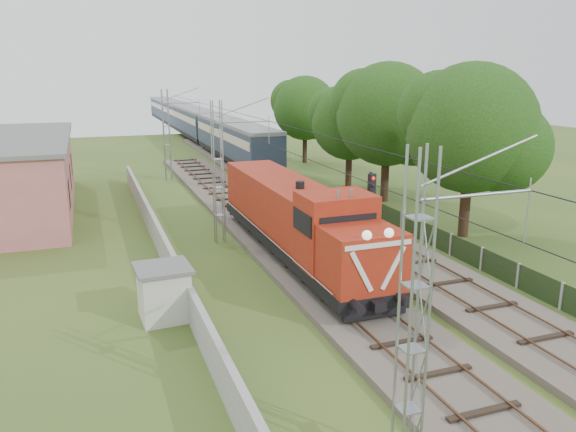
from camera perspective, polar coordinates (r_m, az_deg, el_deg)
name	(u,v)px	position (r m, az deg, el deg)	size (l,w,h in m)	color
ground	(364,319)	(22.84, 7.70, -10.29)	(140.00, 140.00, 0.00)	#36531F
track_main	(300,260)	(28.68, 1.26, -4.49)	(4.20, 70.00, 0.45)	#6B6054
track_side	(300,199)	(42.10, 1.23, 1.71)	(4.20, 80.00, 0.45)	#6B6054
catenary	(219,172)	(31.53, -7.03, 4.41)	(3.31, 70.00, 8.00)	gray
boundary_wall	(158,235)	(31.70, -13.11, -1.94)	(0.25, 40.00, 1.50)	#9E9E99
station_building	(8,174)	(43.15, -26.57, 3.80)	(8.40, 20.40, 5.22)	#C06B67
fence	(482,259)	(29.16, 19.09, -4.14)	(0.12, 32.00, 1.20)	black
locomotive	(296,218)	(28.59, 0.86, -0.19)	(3.04, 17.36, 4.41)	black
coach_rake	(192,120)	(83.57, -9.76, 9.64)	(3.25, 72.55, 3.76)	black
signal_post	(370,205)	(26.77, 8.38, 1.14)	(0.54, 0.43, 4.95)	black
relay_hut	(164,292)	(22.78, -12.49, -7.56)	(2.21, 2.21, 2.18)	beige
tree_a	(473,130)	(33.88, 18.25, 8.33)	(7.78, 7.41, 10.09)	#3C2518
tree_b	(389,115)	(42.06, 10.21, 10.02)	(7.89, 7.51, 10.23)	#3C2518
tree_c	(351,122)	(47.18, 6.41, 9.43)	(6.68, 6.36, 8.66)	#3C2518
tree_d	(306,109)	(59.74, 1.83, 10.83)	(7.00, 6.67, 9.07)	#3C2518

